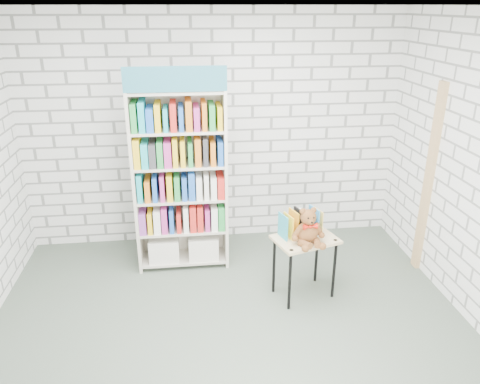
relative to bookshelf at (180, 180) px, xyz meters
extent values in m
plane|color=#485547|center=(0.42, -1.36, -1.03)|extent=(4.50, 4.50, 0.00)
cube|color=silver|center=(0.42, 0.64, 0.37)|extent=(4.50, 0.02, 2.80)
cube|color=silver|center=(0.42, -3.36, 0.37)|extent=(4.50, 0.02, 2.80)
cube|color=white|center=(0.42, -1.36, 1.77)|extent=(4.50, 4.00, 0.02)
cube|color=beige|center=(-0.49, -0.01, -0.02)|extent=(0.03, 0.39, 2.01)
cube|color=beige|center=(0.49, -0.01, -0.02)|extent=(0.03, 0.39, 2.01)
cube|color=beige|center=(0.00, 0.18, -0.02)|extent=(1.01, 0.02, 2.01)
cube|color=#286F82|center=(0.00, -0.19, 1.11)|extent=(1.01, 0.02, 0.25)
cube|color=beige|center=(0.00, -0.01, -0.96)|extent=(0.94, 0.37, 0.03)
cube|color=beige|center=(0.00, -0.01, -0.58)|extent=(0.94, 0.37, 0.03)
cube|color=beige|center=(0.00, -0.01, -0.20)|extent=(0.94, 0.37, 0.03)
cube|color=beige|center=(0.00, -0.01, 0.18)|extent=(0.94, 0.37, 0.03)
cube|color=beige|center=(0.00, -0.01, 0.56)|extent=(0.94, 0.37, 0.03)
cube|color=beige|center=(0.00, -0.01, 0.96)|extent=(0.94, 0.37, 0.03)
cube|color=silver|center=(-0.22, -0.01, -0.81)|extent=(0.34, 0.33, 0.27)
cube|color=silver|center=(0.22, -0.01, -0.81)|extent=(0.34, 0.33, 0.27)
cube|color=#BF338C|center=(0.00, -0.02, -0.43)|extent=(0.94, 0.33, 0.27)
cube|color=#19A5B2|center=(0.00, -0.02, -0.05)|extent=(0.94, 0.33, 0.27)
cube|color=white|center=(0.00, -0.02, 0.33)|extent=(0.94, 0.33, 0.27)
cube|color=purple|center=(0.00, -0.02, 0.71)|extent=(0.94, 0.33, 0.27)
cube|color=tan|center=(1.21, -0.80, -0.39)|extent=(0.70, 0.58, 0.03)
cylinder|color=black|center=(1.01, -1.03, -0.72)|extent=(0.03, 0.03, 0.63)
cylinder|color=black|center=(0.92, -0.72, -0.72)|extent=(0.03, 0.03, 0.63)
cylinder|color=black|center=(1.50, -0.88, -0.72)|extent=(0.03, 0.03, 0.63)
cylinder|color=black|center=(1.41, -0.57, -0.72)|extent=(0.03, 0.03, 0.63)
cylinder|color=black|center=(1.02, -1.02, -0.38)|extent=(0.04, 0.04, 0.01)
cylinder|color=black|center=(1.49, -0.88, -0.38)|extent=(0.04, 0.04, 0.01)
cube|color=teal|center=(0.99, -0.77, -0.25)|extent=(0.07, 0.18, 0.25)
cube|color=yellow|center=(1.04, -0.75, -0.25)|extent=(0.07, 0.18, 0.25)
cube|color=orange|center=(1.10, -0.73, -0.25)|extent=(0.07, 0.18, 0.25)
cube|color=black|center=(1.15, -0.72, -0.25)|extent=(0.07, 0.18, 0.25)
cube|color=white|center=(1.21, -0.70, -0.25)|extent=(0.07, 0.18, 0.25)
cube|color=#BF5021|center=(1.27, -0.68, -0.25)|extent=(0.07, 0.18, 0.25)
cube|color=#348CC5|center=(1.32, -0.67, -0.25)|extent=(0.07, 0.18, 0.25)
cube|color=#E6B64C|center=(1.38, -0.65, -0.25)|extent=(0.07, 0.18, 0.25)
ellipsoid|color=brown|center=(1.20, -0.88, -0.27)|extent=(0.21, 0.18, 0.21)
sphere|color=brown|center=(1.20, -0.89, -0.11)|extent=(0.15, 0.15, 0.15)
sphere|color=brown|center=(1.15, -0.88, -0.05)|extent=(0.06, 0.06, 0.06)
sphere|color=brown|center=(1.26, -0.87, -0.05)|extent=(0.06, 0.06, 0.06)
sphere|color=brown|center=(1.21, -0.95, -0.13)|extent=(0.06, 0.06, 0.06)
sphere|color=black|center=(1.18, -0.95, -0.09)|extent=(0.02, 0.02, 0.02)
sphere|color=black|center=(1.24, -0.95, -0.09)|extent=(0.02, 0.02, 0.02)
sphere|color=black|center=(1.21, -0.98, -0.12)|extent=(0.02, 0.02, 0.02)
cylinder|color=brown|center=(1.10, -0.92, -0.24)|extent=(0.11, 0.08, 0.15)
cylinder|color=brown|center=(1.31, -0.89, -0.24)|extent=(0.11, 0.10, 0.15)
sphere|color=brown|center=(1.07, -0.94, -0.30)|extent=(0.06, 0.06, 0.06)
sphere|color=brown|center=(1.34, -0.90, -0.30)|extent=(0.06, 0.06, 0.06)
cylinder|color=brown|center=(1.15, -1.00, -0.34)|extent=(0.13, 0.17, 0.09)
cylinder|color=brown|center=(1.28, -0.98, -0.34)|extent=(0.09, 0.17, 0.09)
sphere|color=brown|center=(1.14, -1.07, -0.34)|extent=(0.07, 0.07, 0.07)
sphere|color=brown|center=(1.31, -1.05, -0.34)|extent=(0.07, 0.07, 0.07)
cone|color=red|center=(1.17, -0.95, -0.18)|extent=(0.07, 0.06, 0.06)
cone|color=red|center=(1.25, -0.94, -0.18)|extent=(0.07, 0.06, 0.06)
sphere|color=red|center=(1.21, -0.95, -0.18)|extent=(0.03, 0.03, 0.03)
cube|color=tan|center=(2.64, -0.41, 0.02)|extent=(0.05, 0.12, 2.10)
camera|label=1|loc=(0.07, -4.82, 1.78)|focal=35.00mm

